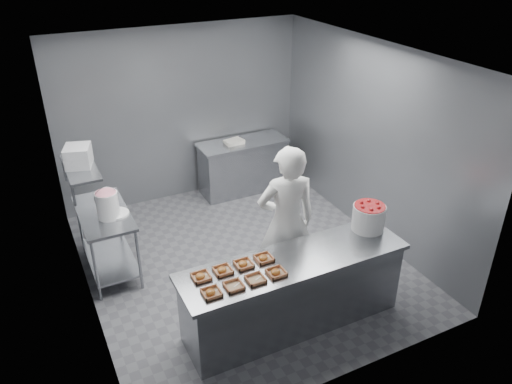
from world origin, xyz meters
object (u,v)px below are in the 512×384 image
service_counter (293,292)px  glaze_bucket (107,204)px  strawberry_tub (369,216)px  appliance (78,156)px  tray_0 (211,293)px  tray_3 (276,272)px  tray_6 (243,264)px  prep_table (106,232)px  tray_4 (201,277)px  tray_5 (223,270)px  tray_7 (264,258)px  back_counter (243,166)px  tray_1 (234,286)px  tray_2 (256,279)px  worker (286,222)px

service_counter → glaze_bucket: 2.48m
strawberry_tub → appliance: 3.49m
service_counter → tray_0: bearing=-172.2°
tray_3 → tray_6: (-0.24, 0.28, 0.00)m
prep_table → tray_3: bearing=-57.3°
tray_4 → tray_5: size_ratio=1.00×
glaze_bucket → tray_7: bearing=-51.7°
back_counter → tray_4: 3.69m
tray_1 → strawberry_tub: bearing=8.8°
prep_table → tray_5: bearing=-64.5°
back_counter → tray_5: (-1.69, -3.11, 0.47)m
tray_1 → tray_3: size_ratio=1.00×
tray_2 → tray_3: bearing=-0.0°
tray_5 → worker: 1.12m
tray_0 → tray_5: size_ratio=1.00×
strawberry_tub → appliance: appliance is taller
worker → glaze_bucket: worker is taller
worker → strawberry_tub: 0.97m
tray_3 → worker: (0.54, 0.74, 0.05)m
glaze_bucket → worker: bearing=-32.8°
tray_0 → tray_5: bearing=49.4°
prep_table → tray_3: size_ratio=6.40×
prep_table → tray_3: tray_3 is taller
service_counter → prep_table: size_ratio=2.17×
tray_7 → strawberry_tub: strawberry_tub is taller
tray_3 → tray_4: (-0.72, 0.28, 0.00)m
tray_4 → tray_1: bearing=-49.1°
service_counter → glaze_bucket: size_ratio=6.23×
tray_4 → tray_6: same height
tray_3 → tray_6: 0.37m
tray_7 → strawberry_tub: (1.39, 0.01, 0.15)m
service_counter → appliance: 2.96m
tray_0 → tray_1: (0.24, 0.00, -0.00)m
tray_1 → strawberry_tub: (1.86, 0.29, 0.15)m
tray_6 → tray_3: bearing=-49.4°
prep_table → tray_5: (0.86, -1.81, 0.33)m
tray_4 → worker: (1.26, 0.46, 0.05)m
tray_1 → tray_3: bearing=-0.0°
tray_1 → glaze_bucket: bearing=113.1°
tray_4 → worker: 1.34m
tray_0 → glaze_bucket: 2.01m
service_counter → tray_6: (-0.55, 0.14, 0.47)m
tray_4 → appliance: (-0.79, 1.84, 0.76)m
tray_4 → tray_5: same height
tray_1 → tray_4: tray_4 is taller
tray_5 → tray_0: bearing=-130.6°
tray_7 → glaze_bucket: (-1.30, 1.64, 0.16)m
service_counter → strawberry_tub: (1.08, 0.15, 0.62)m
glaze_bucket → tray_3: bearing=-56.0°
strawberry_tub → service_counter: bearing=-172.2°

